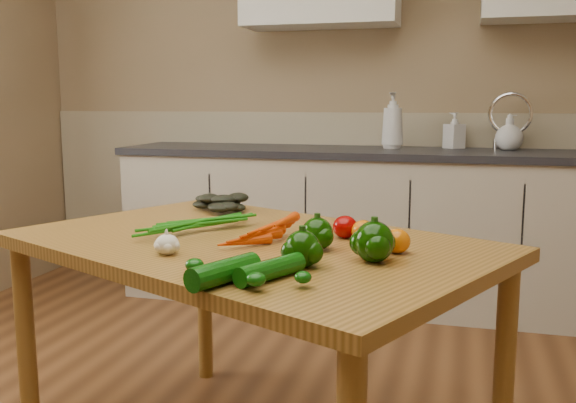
% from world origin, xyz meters
% --- Properties ---
extents(room, '(4.04, 5.04, 2.64)m').
position_xyz_m(room, '(0.00, 0.17, 1.25)').
color(room, brown).
rests_on(room, ground).
extents(counter_run, '(2.84, 0.64, 1.14)m').
position_xyz_m(counter_run, '(0.21, 2.19, 0.46)').
color(counter_run, '#B0A693').
rests_on(counter_run, ground).
extents(table, '(1.67, 1.42, 0.76)m').
position_xyz_m(table, '(0.13, 0.34, 0.67)').
color(table, '#9E6D2E').
rests_on(table, ground).
extents(soap_bottle_a, '(0.14, 0.14, 0.32)m').
position_xyz_m(soap_bottle_a, '(0.34, 2.26, 1.06)').
color(soap_bottle_a, silver).
rests_on(soap_bottle_a, counter_run).
extents(soap_bottle_b, '(0.13, 0.13, 0.21)m').
position_xyz_m(soap_bottle_b, '(0.68, 2.37, 1.00)').
color(soap_bottle_b, silver).
rests_on(soap_bottle_b, counter_run).
extents(soap_bottle_c, '(0.19, 0.19, 0.19)m').
position_xyz_m(soap_bottle_c, '(0.98, 2.32, 1.00)').
color(soap_bottle_c, silver).
rests_on(soap_bottle_c, counter_run).
extents(carrot_bunch, '(0.32, 0.29, 0.07)m').
position_xyz_m(carrot_bunch, '(0.12, 0.35, 0.79)').
color(carrot_bunch, '#EB4605').
rests_on(carrot_bunch, table).
extents(leafy_greens, '(0.20, 0.18, 0.10)m').
position_xyz_m(leafy_greens, '(-0.14, 0.78, 0.81)').
color(leafy_greens, black).
rests_on(leafy_greens, table).
extents(garlic_bulb, '(0.07, 0.07, 0.06)m').
position_xyz_m(garlic_bulb, '(-0.03, 0.10, 0.79)').
color(garlic_bulb, white).
rests_on(garlic_bulb, table).
extents(pepper_a, '(0.09, 0.09, 0.09)m').
position_xyz_m(pepper_a, '(0.36, 0.26, 0.80)').
color(pepper_a, '#0C3202').
rests_on(pepper_a, table).
extents(pepper_b, '(0.10, 0.10, 0.10)m').
position_xyz_m(pepper_b, '(0.53, 0.17, 0.81)').
color(pepper_b, '#0C3202').
rests_on(pepper_b, table).
extents(pepper_c, '(0.09, 0.09, 0.09)m').
position_xyz_m(pepper_c, '(0.36, 0.07, 0.81)').
color(pepper_c, '#0C3202').
rests_on(pepper_c, table).
extents(tomato_a, '(0.08, 0.08, 0.07)m').
position_xyz_m(tomato_a, '(0.40, 0.44, 0.79)').
color(tomato_a, '#8F0302').
rests_on(tomato_a, table).
extents(tomato_b, '(0.07, 0.07, 0.07)m').
position_xyz_m(tomato_b, '(0.47, 0.39, 0.79)').
color(tomato_b, '#D46105').
rests_on(tomato_b, table).
extents(tomato_c, '(0.07, 0.07, 0.07)m').
position_xyz_m(tomato_c, '(0.58, 0.28, 0.79)').
color(tomato_c, '#D46105').
rests_on(tomato_c, table).
extents(zucchini_a, '(0.13, 0.20, 0.05)m').
position_xyz_m(zucchini_a, '(0.32, -0.07, 0.78)').
color(zucchini_a, '#074006').
rests_on(zucchini_a, table).
extents(zucchini_b, '(0.13, 0.20, 0.06)m').
position_xyz_m(zucchini_b, '(0.23, -0.12, 0.79)').
color(zucchini_b, '#074006').
rests_on(zucchini_b, table).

